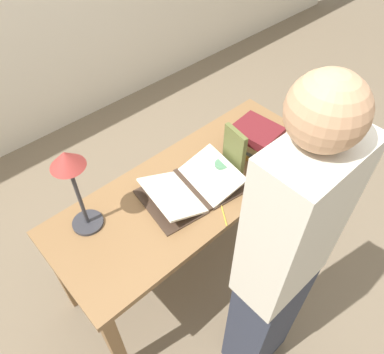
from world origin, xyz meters
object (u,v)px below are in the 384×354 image
open_book (192,187)px  person_reader (279,271)px  book_stack_tall (255,139)px  coffee_mug (222,168)px  book_standing_upright (234,151)px  reading_lamp (71,174)px  pencil (223,213)px

open_book → person_reader: size_ratio=0.32×
book_stack_tall → coffee_mug: (-0.26, -0.00, -0.05)m
book_stack_tall → book_standing_upright: 0.20m
book_standing_upright → reading_lamp: size_ratio=0.58×
book_stack_tall → pencil: book_stack_tall is taller
open_book → book_standing_upright: (0.26, -0.03, 0.11)m
book_stack_tall → reading_lamp: bearing=168.4°
reading_lamp → coffee_mug: bearing=-15.7°
book_standing_upright → reading_lamp: (-0.77, 0.22, 0.22)m
person_reader → pencil: bearing=-106.5°
book_stack_tall → coffee_mug: book_stack_tall is taller
open_book → book_standing_upright: book_standing_upright is taller
person_reader → open_book: bearing=-99.8°
open_book → person_reader: (-0.11, -0.63, 0.11)m
reading_lamp → pencil: size_ratio=3.46×
book_standing_upright → coffee_mug: (-0.07, 0.02, -0.10)m
book_standing_upright → reading_lamp: reading_lamp is taller
book_stack_tall → person_reader: bearing=-132.9°
coffee_mug → reading_lamp: bearing=164.3°
book_standing_upright → coffee_mug: book_standing_upright is taller
book_stack_tall → person_reader: size_ratio=0.19×
open_book → coffee_mug: 0.20m
reading_lamp → book_stack_tall: bearing=-11.6°
book_stack_tall → pencil: bearing=-156.4°
reading_lamp → person_reader: size_ratio=0.27×
pencil → book_standing_upright: bearing=35.4°
open_book → reading_lamp: (-0.51, 0.18, 0.33)m
coffee_mug → person_reader: (-0.31, -0.61, 0.10)m
reading_lamp → pencil: reading_lamp is taller
book_stack_tall → coffee_mug: size_ratio=3.27×
book_standing_upright → person_reader: 0.70m
open_book → book_standing_upright: size_ratio=2.03×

